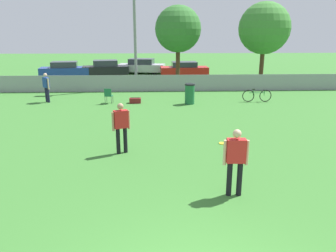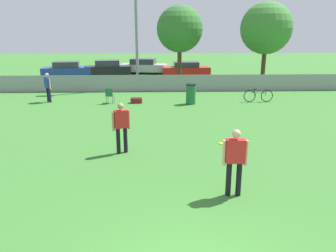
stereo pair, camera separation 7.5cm
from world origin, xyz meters
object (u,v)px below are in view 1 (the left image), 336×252
Objects in this scene: folding_chair_sideline at (108,95)px; bicycle_sideline at (257,96)px; parked_car_blue at (65,69)px; parked_car_red at (184,69)px; parked_car_silver at (142,66)px; light_pole at (134,6)px; frisbee_disc at (222,143)px; player_defender_red at (121,124)px; trash_bin at (190,94)px; tree_far_right at (264,28)px; player_thrower_red at (236,158)px; parked_car_dark at (106,68)px; tree_near_pole at (178,29)px; spectator_in_blue at (46,86)px; gear_bag_sideline at (135,101)px.

bicycle_sideline is at bearing -171.38° from folding_chair_sideline.
parked_car_red is (10.65, 0.20, -0.02)m from parked_car_blue.
parked_car_blue is 0.95× the size of parked_car_silver.
parked_car_red reaches higher than folding_chair_sideline.
light_pole is 13.98m from frisbee_disc.
bicycle_sideline is (7.11, -5.12, -5.14)m from light_pole.
trash_bin is (3.05, 7.56, -0.41)m from player_defender_red.
tree_far_right is 15.48m from frisbee_disc.
trash_bin reaches higher than frisbee_disc.
player_thrower_red is 10.61m from trash_bin.
parked_car_dark is at bearing 109.34° from frisbee_disc.
tree_near_pole is (3.13, 2.45, -1.44)m from light_pole.
bicycle_sideline is at bearing -35.77° from light_pole.
player_thrower_red is 24.55m from parked_car_blue.
player_defender_red reaches higher than spectator_in_blue.
tree_near_pole reaches higher than parked_car_dark.
parked_car_silver is (1.38, 13.98, 0.19)m from folding_chair_sideline.
player_defender_red is at bearing -167.51° from frisbee_disc.
parked_car_dark is at bearing 0.40° from parked_car_blue.
tree_near_pole is 15.34m from frisbee_disc.
tree_far_right is at bearing -110.60° from spectator_in_blue.
frisbee_disc is at bearing -92.76° from parked_car_red.
parked_car_silver reaches higher than frisbee_disc.
bicycle_sideline is (3.46, 7.21, 0.34)m from frisbee_disc.
tree_near_pole reaches higher than frisbee_disc.
player_thrower_red is 11.38m from gear_bag_sideline.
player_defender_red is 9.75m from spectator_in_blue.
bicycle_sideline is 2.64× the size of gear_bag_sideline.
bicycle_sideline is 0.39× the size of parked_car_dark.
light_pole is 8.97m from parked_car_dark.
spectator_in_blue reaches higher than folding_chair_sideline.
parked_car_red is at bearing 88.87° from frisbee_disc.
player_defender_red is 1.00× the size of bicycle_sideline.
light_pole is at bearing -171.34° from tree_far_right.
tree_far_right reaches higher than tree_near_pole.
trash_bin is at bearing -89.48° from tree_near_pole.
parked_car_silver is (-0.10, 13.93, 0.54)m from gear_bag_sideline.
parked_car_blue is at bearing 129.51° from trash_bin.
parked_car_dark reaches higher than parked_car_silver.
spectator_in_blue is at bearing -135.51° from light_pole.
tree_near_pole is 3.49× the size of player_thrower_red.
bicycle_sideline is 0.38× the size of parked_car_blue.
player_thrower_red is at bearing -97.67° from frisbee_disc.
spectator_in_blue is 0.37× the size of parked_car_blue.
gear_bag_sideline is at bearing -177.82° from bicycle_sideline.
player_defender_red is at bearing -90.15° from gear_bag_sideline.
tree_near_pole is 7.77m from parked_car_silver.
light_pole reaches higher than player_thrower_red.
light_pole is at bearing 145.88° from bicycle_sideline.
parked_car_blue reaches higher than trash_bin.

